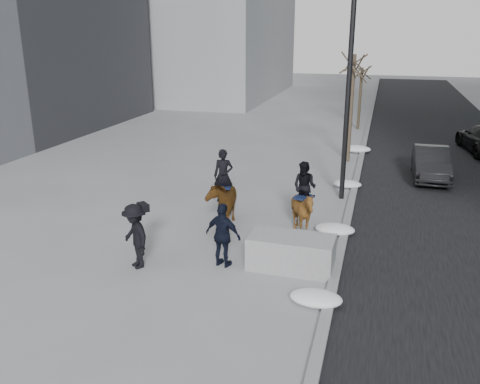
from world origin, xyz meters
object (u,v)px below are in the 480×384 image
(planter, at_px, (291,252))
(car_near, at_px, (431,163))
(mounted_right, at_px, (303,206))
(mounted_left, at_px, (222,198))

(planter, height_order, car_near, car_near)
(mounted_right, bearing_deg, car_near, 60.83)
(car_near, xyz_separation_m, mounted_right, (-4.22, -7.55, 0.26))
(planter, bearing_deg, mounted_right, 91.80)
(mounted_left, xyz_separation_m, mounted_right, (2.59, -0.06, -0.01))
(planter, xyz_separation_m, car_near, (4.14, 9.93, 0.21))
(car_near, distance_m, mounted_left, 10.12)
(car_near, bearing_deg, mounted_right, -119.49)
(mounted_left, bearing_deg, planter, -42.41)
(planter, height_order, mounted_right, mounted_right)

